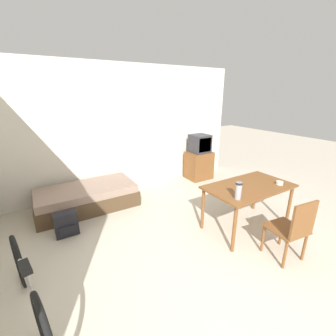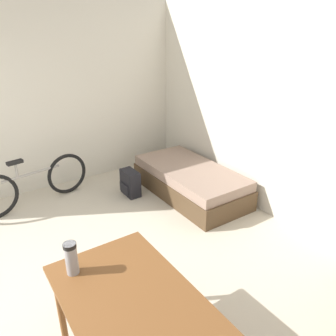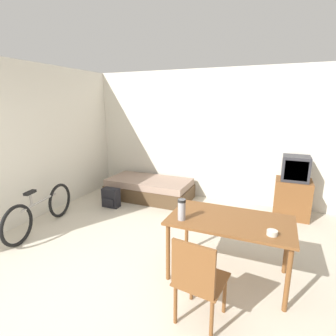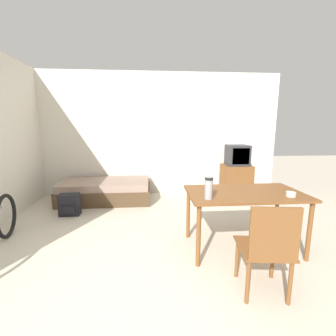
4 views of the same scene
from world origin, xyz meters
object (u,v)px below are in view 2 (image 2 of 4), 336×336
object	(u,v)px
daybed	(190,181)
bicycle	(33,184)
backpack	(130,183)
dining_table	(138,315)
thermos_flask	(71,257)

from	to	relation	value
daybed	bicycle	world-z (taller)	bicycle
daybed	bicycle	distance (m)	2.21
daybed	backpack	bearing A→B (deg)	-122.89
dining_table	bicycle	distance (m)	3.06
daybed	dining_table	bearing A→B (deg)	-44.35
bicycle	backpack	size ratio (longest dim) A/B	4.25
bicycle	backpack	world-z (taller)	bicycle
bicycle	daybed	bearing A→B (deg)	63.98
daybed	bicycle	size ratio (longest dim) A/B	1.12
dining_table	thermos_flask	distance (m)	0.60
daybed	backpack	xyz separation A→B (m)	(-0.48, -0.74, -0.02)
dining_table	bicycle	size ratio (longest dim) A/B	0.85
dining_table	backpack	world-z (taller)	dining_table
dining_table	bicycle	world-z (taller)	dining_table
dining_table	thermos_flask	world-z (taller)	thermos_flask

